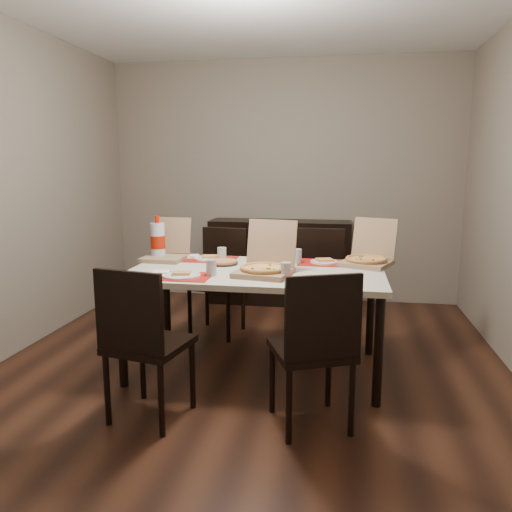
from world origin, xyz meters
name	(u,v)px	position (x,y,z in m)	size (l,w,h in m)	color
ground	(251,366)	(0.00, 0.00, -0.01)	(3.80, 4.00, 0.02)	#3C1F12
room_walls	(260,133)	(0.00, 0.43, 1.73)	(3.84, 4.02, 2.62)	gray
sideboard	(280,262)	(0.00, 1.78, 0.45)	(1.50, 0.40, 0.90)	black
dining_table	(256,279)	(0.05, -0.06, 0.68)	(1.80, 1.00, 0.75)	beige
chair_near_left	(142,339)	(-0.46, -0.93, 0.51)	(0.49, 0.49, 0.93)	black
chair_near_right	(315,344)	(0.52, -0.85, 0.51)	(0.55, 0.55, 0.93)	black
chair_far_left	(220,276)	(-0.41, 0.74, 0.51)	(0.48, 0.48, 0.93)	black
chair_far_right	(319,277)	(0.47, 0.84, 0.51)	(0.43, 0.43, 0.93)	black
setting_near_left	(186,273)	(-0.37, -0.34, 0.77)	(0.48, 0.30, 0.11)	#B2100B
setting_near_right	(310,279)	(0.45, -0.37, 0.77)	(0.48, 0.30, 0.11)	#B2100B
setting_far_left	(211,257)	(-0.36, 0.26, 0.77)	(0.51, 0.30, 0.11)	#B2100B
setting_far_right	(316,260)	(0.46, 0.26, 0.77)	(0.50, 0.30, 0.11)	#B2100B
napkin_loose	(267,268)	(0.13, -0.03, 0.76)	(0.12, 0.11, 0.02)	white
pizza_box_center	(265,266)	(0.14, -0.19, 0.81)	(0.42, 0.45, 0.36)	#8D6E51
pizza_box_right	(368,258)	(0.84, 0.26, 0.81)	(0.45, 0.47, 0.34)	#8D6E51
pizza_box_left	(167,252)	(-0.72, 0.22, 0.81)	(0.33, 0.37, 0.32)	#8D6E51
faina_plate	(223,262)	(-0.23, 0.10, 0.76)	(0.23, 0.23, 0.03)	black
dip_bowl	(278,263)	(0.19, 0.12, 0.77)	(0.13, 0.13, 0.03)	white
soda_bottle	(158,241)	(-0.78, 0.21, 0.90)	(0.12, 0.12, 0.35)	silver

